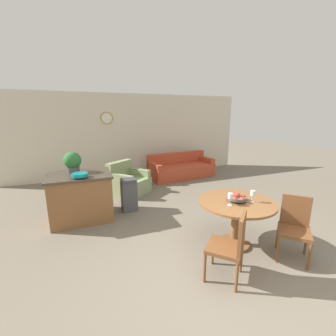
{
  "coord_description": "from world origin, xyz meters",
  "views": [
    {
      "loc": [
        -1.59,
        -1.85,
        2.05
      ],
      "look_at": [
        0.09,
        2.41,
        0.95
      ],
      "focal_mm": 24.0,
      "sensor_mm": 36.0,
      "label": 1
    }
  ],
  "objects": [
    {
      "name": "fruit_bowl",
      "position": [
        0.58,
        0.77,
        0.8
      ],
      "size": [
        0.29,
        0.29,
        0.14
      ],
      "color": "#4C4742",
      "rests_on": "dining_table"
    },
    {
      "name": "armchair",
      "position": [
        -0.48,
        3.85,
        0.28
      ],
      "size": [
        1.18,
        1.19,
        0.82
      ],
      "rotation": [
        0.0,
        0.0,
        0.65
      ],
      "color": "gray",
      "rests_on": "ground_plane"
    },
    {
      "name": "dining_table",
      "position": [
        0.58,
        0.77,
        0.58
      ],
      "size": [
        1.17,
        1.17,
        0.75
      ],
      "color": "brown",
      "rests_on": "ground_plane"
    },
    {
      "name": "dining_chair_near_left",
      "position": [
        0.04,
        0.16,
        0.5
      ],
      "size": [
        0.59,
        0.59,
        0.9
      ],
      "rotation": [
        0.0,
        0.0,
        7.04
      ],
      "color": "brown",
      "rests_on": "ground_plane"
    },
    {
      "name": "teal_bowl",
      "position": [
        -1.64,
        2.38,
        0.98
      ],
      "size": [
        0.29,
        0.29,
        0.08
      ],
      "color": "#147A7F",
      "rests_on": "kitchen_island"
    },
    {
      "name": "wine_glass_left",
      "position": [
        0.38,
        0.68,
        0.88
      ],
      "size": [
        0.07,
        0.07,
        0.19
      ],
      "color": "silver",
      "rests_on": "dining_table"
    },
    {
      "name": "potted_plant",
      "position": [
        -1.76,
        2.85,
        1.14
      ],
      "size": [
        0.33,
        0.33,
        0.41
      ],
      "color": "#4C4C51",
      "rests_on": "kitchen_island"
    },
    {
      "name": "wine_glass_right",
      "position": [
        0.77,
        0.65,
        0.88
      ],
      "size": [
        0.07,
        0.07,
        0.19
      ],
      "color": "silver",
      "rests_on": "dining_table"
    },
    {
      "name": "wall_back",
      "position": [
        -0.0,
        5.68,
        1.35
      ],
      "size": [
        8.0,
        0.09,
        2.7
      ],
      "color": "beige",
      "rests_on": "ground_plane"
    },
    {
      "name": "kitchen_island",
      "position": [
        -1.65,
        2.66,
        0.46
      ],
      "size": [
        1.17,
        0.91,
        0.92
      ],
      "color": "brown",
      "rests_on": "ground_plane"
    },
    {
      "name": "ground_plane",
      "position": [
        0.0,
        0.0,
        0.0
      ],
      "size": [
        24.0,
        24.0,
        0.0
      ],
      "primitive_type": "plane",
      "color": "#706656"
    },
    {
      "name": "dining_chair_near_right",
      "position": [
        1.19,
        0.23,
        0.5
      ],
      "size": [
        0.59,
        0.59,
        0.9
      ],
      "rotation": [
        0.0,
        0.0,
        8.61
      ],
      "color": "brown",
      "rests_on": "ground_plane"
    },
    {
      "name": "trash_bin",
      "position": [
        -0.7,
        2.72,
        0.35
      ],
      "size": [
        0.31,
        0.29,
        0.71
      ],
      "color": "#47474C",
      "rests_on": "ground_plane"
    },
    {
      "name": "couch",
      "position": [
        1.46,
        4.72,
        0.28
      ],
      "size": [
        2.24,
        1.12,
        0.79
      ],
      "rotation": [
        0.0,
        0.0,
        0.13
      ],
      "color": "#B24228",
      "rests_on": "ground_plane"
    }
  ]
}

